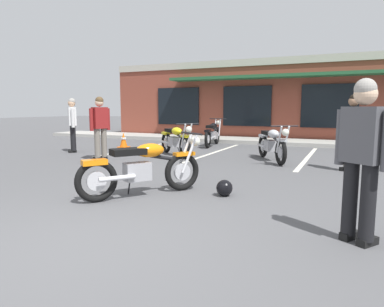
% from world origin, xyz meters
% --- Properties ---
extents(ground_plane, '(80.00, 80.00, 0.00)m').
position_xyz_m(ground_plane, '(0.00, 3.56, 0.00)').
color(ground_plane, '#515154').
extents(sidewalk_kerb, '(22.00, 1.80, 0.14)m').
position_xyz_m(sidewalk_kerb, '(0.00, 10.97, 0.07)').
color(sidewalk_kerb, '#A8A59E').
rests_on(sidewalk_kerb, ground_plane).
extents(brick_storefront_building, '(16.44, 7.19, 3.43)m').
position_xyz_m(brick_storefront_building, '(0.00, 15.04, 1.72)').
color(brick_storefront_building, brown).
rests_on(brick_storefront_building, ground_plane).
extents(painted_stall_lines, '(8.45, 4.80, 0.01)m').
position_xyz_m(painted_stall_lines, '(-0.00, 7.37, 0.00)').
color(painted_stall_lines, silver).
rests_on(painted_stall_lines, ground_plane).
extents(motorcycle_foreground_classic, '(1.43, 1.82, 0.98)m').
position_xyz_m(motorcycle_foreground_classic, '(-0.52, 1.89, 0.46)').
color(motorcycle_foreground_classic, black).
rests_on(motorcycle_foreground_classic, ground_plane).
extents(motorcycle_red_sportbike, '(0.73, 2.10, 0.98)m').
position_xyz_m(motorcycle_red_sportbike, '(-2.10, 9.05, 0.46)').
color(motorcycle_red_sportbike, black).
rests_on(motorcycle_red_sportbike, ground_plane).
extents(motorcycle_silver_naked, '(1.31, 1.89, 0.98)m').
position_xyz_m(motorcycle_silver_naked, '(0.58, 6.33, 0.46)').
color(motorcycle_silver_naked, black).
rests_on(motorcycle_silver_naked, ground_plane).
extents(motorcycle_blue_standard, '(1.73, 1.56, 0.98)m').
position_xyz_m(motorcycle_blue_standard, '(-2.17, 6.19, 0.46)').
color(motorcycle_blue_standard, black).
rests_on(motorcycle_blue_standard, ground_plane).
extents(person_in_black_shirt, '(0.51, 0.48, 1.68)m').
position_xyz_m(person_in_black_shirt, '(-5.42, 5.56, 0.95)').
color(person_in_black_shirt, black).
rests_on(person_in_black_shirt, ground_plane).
extents(person_in_shorts_foreground, '(0.55, 0.43, 1.68)m').
position_xyz_m(person_in_shorts_foreground, '(2.53, 1.16, 0.95)').
color(person_in_shorts_foreground, black).
rests_on(person_in_shorts_foreground, ground_plane).
extents(person_by_back_row, '(0.37, 0.60, 1.68)m').
position_xyz_m(person_by_back_row, '(-3.60, 4.65, 0.95)').
color(person_by_back_row, black).
rests_on(person_by_back_row, ground_plane).
extents(person_near_building, '(0.45, 0.53, 1.68)m').
position_xyz_m(person_near_building, '(2.46, 5.55, 0.95)').
color(person_near_building, black).
rests_on(person_near_building, ground_plane).
extents(helmet_on_pavement, '(0.26, 0.26, 0.26)m').
position_xyz_m(helmet_on_pavement, '(0.66, 2.40, 0.13)').
color(helmet_on_pavement, black).
rests_on(helmet_on_pavement, ground_plane).
extents(traffic_cone, '(0.34, 0.34, 0.53)m').
position_xyz_m(traffic_cone, '(-4.79, 7.33, 0.26)').
color(traffic_cone, orange).
rests_on(traffic_cone, ground_plane).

